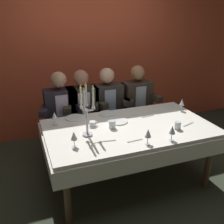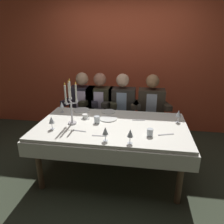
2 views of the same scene
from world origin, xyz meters
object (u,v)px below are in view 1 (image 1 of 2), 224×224
at_px(dinner_plate_2, 118,121).
at_px(water_tumbler_1, 112,124).
at_px(wine_glass_2, 74,136).
at_px(candelabra, 87,112).
at_px(wine_glass_3, 54,116).
at_px(water_tumbler_0, 178,126).
at_px(seated_diner_1, 82,105).
at_px(wine_glass_0, 148,134).
at_px(coffee_cup_0, 93,124).
at_px(wine_glass_4, 182,103).
at_px(seated_diner_0, 61,108).
at_px(wine_glass_1, 172,130).
at_px(seated_diner_3, 136,99).
at_px(dinner_plate_0, 107,114).
at_px(seated_diner_2, 107,102).
at_px(dinner_plate_1, 75,118).
at_px(dining_table, 129,136).

xyz_separation_m(dinner_plate_2, water_tumbler_1, (-0.13, -0.15, 0.04)).
bearing_deg(dinner_plate_2, wine_glass_2, -146.14).
bearing_deg(candelabra, wine_glass_3, 126.51).
xyz_separation_m(water_tumbler_0, seated_diner_1, (-0.81, 1.14, -0.05)).
relative_size(wine_glass_0, wine_glass_2, 1.00).
bearing_deg(water_tumbler_0, coffee_cup_0, 155.14).
bearing_deg(wine_glass_4, water_tumbler_0, -128.35).
distance_m(dinner_plate_2, wine_glass_4, 0.93).
height_order(water_tumbler_0, seated_diner_0, seated_diner_0).
bearing_deg(dinner_plate_2, wine_glass_1, -61.70).
height_order(wine_glass_4, seated_diner_3, seated_diner_3).
relative_size(dinner_plate_0, seated_diner_3, 0.17).
height_order(seated_diner_0, seated_diner_2, same).
bearing_deg(dinner_plate_1, water_tumbler_1, -52.28).
height_order(wine_glass_2, seated_diner_0, seated_diner_0).
height_order(water_tumbler_1, coffee_cup_0, water_tumbler_1).
distance_m(dinner_plate_1, water_tumbler_0, 1.23).
bearing_deg(water_tumbler_1, dinner_plate_2, 49.57).
relative_size(dining_table, water_tumbler_1, 21.12).
relative_size(wine_glass_1, wine_glass_4, 1.00).
bearing_deg(water_tumbler_1, seated_diner_0, 116.66).
relative_size(dining_table, coffee_cup_0, 14.70).
xyz_separation_m(dinner_plate_1, wine_glass_2, (-0.17, -0.69, 0.11)).
bearing_deg(water_tumbler_1, seated_diner_3, 50.48).
relative_size(water_tumbler_1, seated_diner_2, 0.07).
xyz_separation_m(dining_table, wine_glass_2, (-0.70, -0.25, 0.23)).
distance_m(wine_glass_2, seated_diner_2, 1.36).
relative_size(wine_glass_0, water_tumbler_0, 1.87).
height_order(dining_table, wine_glass_2, wine_glass_2).
distance_m(dinner_plate_0, coffee_cup_0, 0.40).
height_order(dinner_plate_0, dinner_plate_2, same).
relative_size(candelabra, wine_glass_1, 3.59).
bearing_deg(candelabra, wine_glass_2, -133.21).
relative_size(water_tumbler_0, seated_diner_2, 0.07).
height_order(wine_glass_0, wine_glass_1, same).
distance_m(candelabra, dinner_plate_0, 0.68).
xyz_separation_m(wine_glass_0, seated_diner_2, (0.04, 1.33, -0.12)).
bearing_deg(water_tumbler_1, wine_glass_4, 10.25).
height_order(candelabra, seated_diner_3, candelabra).
xyz_separation_m(dinner_plate_1, seated_diner_2, (0.57, 0.44, -0.01)).
bearing_deg(dinner_plate_0, dinner_plate_1, 179.63).
bearing_deg(water_tumbler_1, wine_glass_0, -66.98).
relative_size(candelabra, water_tumbler_0, 6.74).
height_order(wine_glass_4, seated_diner_0, seated_diner_0).
height_order(dinner_plate_1, dinner_plate_2, same).
xyz_separation_m(dinner_plate_2, water_tumbler_0, (0.55, -0.42, 0.04)).
height_order(candelabra, seated_diner_1, candelabra).
height_order(dinner_plate_1, coffee_cup_0, coffee_cup_0).
bearing_deg(dinner_plate_2, candelabra, -153.29).
xyz_separation_m(candelabra, water_tumbler_0, (0.99, -0.20, -0.22)).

